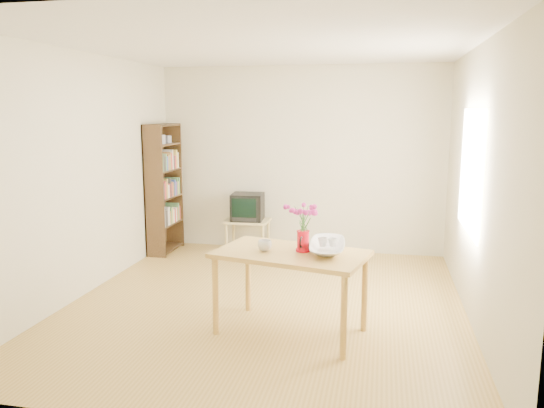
% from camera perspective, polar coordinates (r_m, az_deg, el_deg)
% --- Properties ---
extents(room, '(4.50, 4.50, 4.50)m').
position_cam_1_polar(room, '(5.29, -0.35, 2.66)').
color(room, olive).
rests_on(room, ground).
extents(table, '(1.44, 1.02, 0.75)m').
position_cam_1_polar(table, '(4.72, 2.04, -6.22)').
color(table, '#B4893E').
rests_on(table, ground).
extents(tv_stand, '(0.60, 0.45, 0.46)m').
position_cam_1_polar(tv_stand, '(7.50, -2.63, -2.26)').
color(tv_stand, tan).
rests_on(tv_stand, ground).
extents(bookshelf, '(0.28, 0.70, 1.80)m').
position_cam_1_polar(bookshelf, '(7.58, -11.51, 1.16)').
color(bookshelf, black).
rests_on(bookshelf, ground).
extents(pitcher, '(0.13, 0.20, 0.19)m').
position_cam_1_polar(pitcher, '(4.70, 3.36, -4.08)').
color(pitcher, red).
rests_on(pitcher, table).
extents(flowers, '(0.21, 0.21, 0.30)m').
position_cam_1_polar(flowers, '(4.64, 3.39, -1.17)').
color(flowers, '#C02D90').
rests_on(flowers, pitcher).
extents(mug, '(0.15, 0.15, 0.10)m').
position_cam_1_polar(mug, '(4.71, -0.78, -4.50)').
color(mug, white).
rests_on(mug, table).
extents(bowl, '(0.50, 0.50, 0.44)m').
position_cam_1_polar(bowl, '(4.69, 6.00, -2.42)').
color(bowl, white).
rests_on(bowl, table).
extents(teacup_a, '(0.10, 0.10, 0.07)m').
position_cam_1_polar(teacup_a, '(4.71, 5.51, -2.90)').
color(teacup_a, white).
rests_on(teacup_a, bowl).
extents(teacup_b, '(0.07, 0.07, 0.06)m').
position_cam_1_polar(teacup_b, '(4.72, 6.56, -2.92)').
color(teacup_b, white).
rests_on(teacup_b, bowl).
extents(television, '(0.46, 0.44, 0.37)m').
position_cam_1_polar(television, '(7.46, -2.62, -0.25)').
color(television, black).
rests_on(television, tv_stand).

